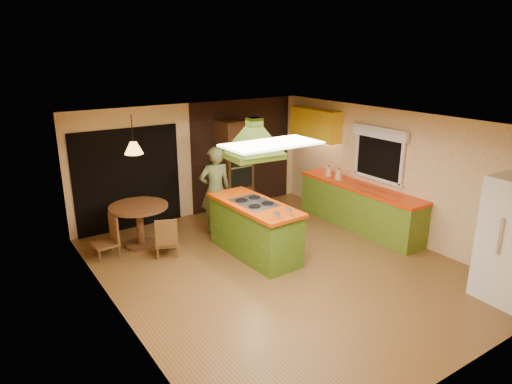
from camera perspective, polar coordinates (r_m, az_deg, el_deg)
ground at (r=7.96m, az=3.21°, el=-9.41°), size 6.50×6.50×0.00m
room_walls at (r=7.48m, az=3.37°, el=-0.84°), size 5.50×6.50×6.50m
ceiling_plane at (r=7.18m, az=3.55°, el=8.67°), size 6.50×6.50×0.00m
brick_panel at (r=10.73m, az=-1.72°, el=4.84°), size 2.64×0.03×2.50m
nook_opening at (r=9.65m, az=-15.67°, el=1.51°), size 2.20×0.03×2.10m
right_counter at (r=9.72m, az=12.72°, el=-1.78°), size 0.62×3.05×0.92m
upper_cabinets at (r=10.56m, az=7.41°, el=8.37°), size 0.34×1.40×0.70m
window_right at (r=9.43m, az=15.17°, el=5.71°), size 0.12×1.35×1.06m
fluor_panel at (r=5.59m, az=2.00°, el=6.00°), size 1.20×0.60×0.03m
kitchen_island at (r=8.23m, az=-0.19°, el=-4.60°), size 0.86×2.01×1.00m
range_hood at (r=7.75m, az=-0.20°, el=7.51°), size 0.95×0.71×0.78m
man at (r=9.17m, az=-5.11°, el=0.23°), size 0.71×0.52×1.78m
wall_oven at (r=10.34m, az=-2.72°, el=3.20°), size 0.72×0.63×2.10m
dining_table at (r=8.84m, az=-14.38°, el=-3.09°), size 1.09×1.09×0.81m
chair_left at (r=8.64m, az=-18.42°, el=-5.36°), size 0.44×0.44×0.75m
chair_near at (r=8.42m, az=-11.15°, el=-5.38°), size 0.52×0.52×0.74m
pendant_lamp at (r=8.48m, az=-15.05°, el=5.34°), size 0.39×0.39×0.21m
canister_large at (r=9.91m, az=10.30°, el=2.18°), size 0.18×0.18×0.22m
canister_medium at (r=10.14m, az=9.05°, el=2.56°), size 0.17×0.17×0.21m
canister_small at (r=10.13m, az=9.12°, el=2.35°), size 0.12×0.12×0.14m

